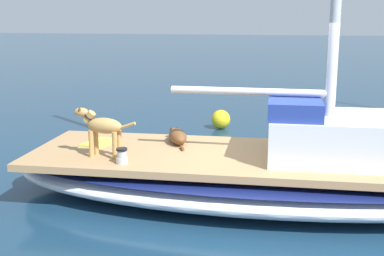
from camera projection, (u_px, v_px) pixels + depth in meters
ground_plane at (260, 199)px, 7.33m from camera, size 120.00×120.00×0.00m
sailboat_main at (261, 177)px, 7.25m from camera, size 2.73×7.31×0.66m
cabin_house at (345, 134)px, 6.93m from camera, size 1.46×2.26×0.84m
dog_brown at (177, 136)px, 7.85m from camera, size 0.91×0.47×0.22m
dog_tan at (102, 127)px, 7.02m from camera, size 0.29×0.94×0.70m
deck_winch at (122, 156)px, 6.76m from camera, size 0.16×0.16×0.21m
deck_towel at (99, 143)px, 7.82m from camera, size 0.63×0.48×0.03m
mooring_buoy at (221, 119)px, 11.81m from camera, size 0.44×0.44×0.44m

